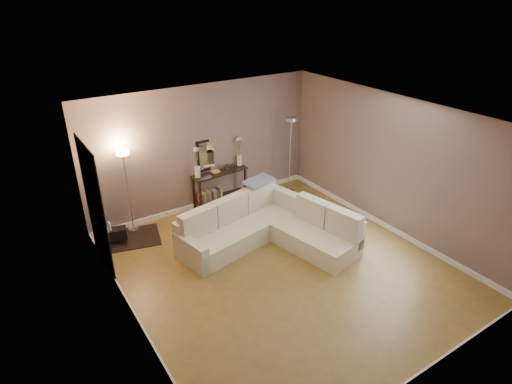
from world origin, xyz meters
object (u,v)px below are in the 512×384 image
console_table (217,187)px  floor_lamp_unlit (291,140)px  sectional_sofa (266,227)px  floor_lamp_lit (126,175)px

console_table → floor_lamp_unlit: 1.90m
sectional_sofa → console_table: size_ratio=2.24×
console_table → floor_lamp_unlit: floor_lamp_unlit is taller
sectional_sofa → console_table: (-0.04, 1.79, 0.11)m
sectional_sofa → floor_lamp_lit: bearing=137.6°
sectional_sofa → floor_lamp_unlit: floor_lamp_unlit is taller
floor_lamp_lit → floor_lamp_unlit: (3.57, -0.28, 0.08)m
floor_lamp_unlit → console_table: bearing=169.3°
console_table → floor_lamp_lit: (-1.88, -0.03, 0.73)m
floor_lamp_lit → floor_lamp_unlit: floor_lamp_unlit is taller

